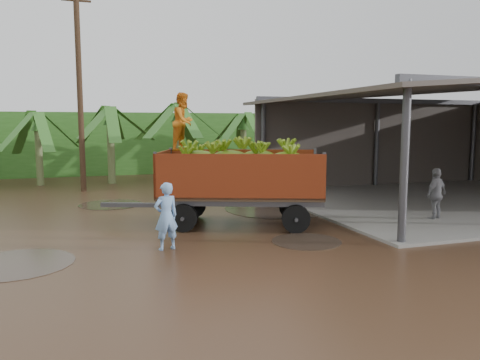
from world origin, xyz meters
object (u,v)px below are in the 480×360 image
man_grey (436,195)px  utility_pole (80,89)px  banana_trailer (239,177)px  man_blue (166,216)px

man_grey → utility_pole: utility_pole is taller
banana_trailer → man_grey: 6.04m
utility_pole → banana_trailer: bearing=-63.3°
banana_trailer → man_blue: 3.30m
man_grey → banana_trailer: bearing=-31.9°
utility_pole → man_grey: bearing=-44.5°
banana_trailer → man_grey: bearing=7.6°
banana_trailer → utility_pole: 10.14m
banana_trailer → utility_pole: size_ratio=0.74×
banana_trailer → man_grey: banana_trailer is taller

